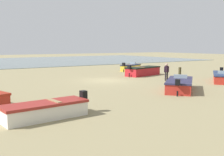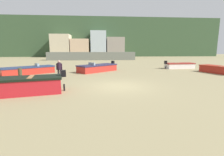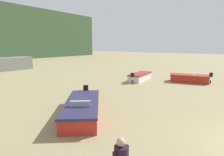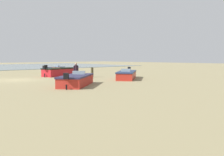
% 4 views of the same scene
% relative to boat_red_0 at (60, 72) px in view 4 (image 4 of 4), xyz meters
% --- Properties ---
extents(ground_plane, '(160.00, 160.00, 0.00)m').
position_rel_boat_red_0_xyz_m(ground_plane, '(5.74, 1.55, -0.49)').
color(ground_plane, '#8F835B').
extents(boat_red_0, '(4.78, 2.58, 1.28)m').
position_rel_boat_red_0_xyz_m(boat_red_0, '(0.00, 0.00, 0.00)').
color(boat_red_0, '#B31C24').
rests_on(boat_red_0, ground).
extents(boat_red_2, '(4.96, 4.34, 1.11)m').
position_rel_boat_red_0_xyz_m(boat_red_2, '(-2.86, 7.99, -0.08)').
color(boat_red_2, red).
rests_on(boat_red_2, ground).
extents(boat_red_3, '(4.79, 4.43, 1.13)m').
position_rel_boat_red_0_xyz_m(boat_red_3, '(4.27, 9.43, -0.07)').
color(boat_red_3, '#B52A21').
rests_on(boat_red_3, ground).
extents(boat_yellow_4, '(3.59, 2.50, 1.18)m').
position_rel_boat_red_0_xyz_m(boat_yellow_4, '(-2.10, -5.01, -0.04)').
color(boat_yellow_4, gold).
rests_on(boat_yellow_4, ground).
extents(mooring_post_near_water, '(0.28, 0.28, 1.08)m').
position_rel_boat_red_0_xyz_m(mooring_post_near_water, '(-1.76, 3.78, 0.05)').
color(mooring_post_near_water, '#3E3A24').
rests_on(mooring_post_near_water, ground).
extents(beach_walker_foreground, '(0.54, 0.40, 1.62)m').
position_rel_boat_red_0_xyz_m(beach_walker_foreground, '(1.04, 4.73, 0.46)').
color(beach_walker_foreground, '#272127').
rests_on(beach_walker_foreground, ground).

